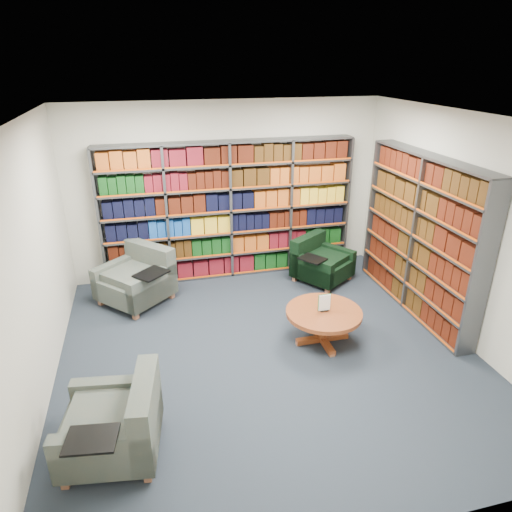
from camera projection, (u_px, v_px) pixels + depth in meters
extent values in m
cube|color=black|center=(268.00, 352.00, 5.69)|extent=(5.00, 5.00, 0.01)
cube|color=white|center=(271.00, 119.00, 4.56)|extent=(5.00, 5.00, 0.01)
cube|color=beige|center=(227.00, 190.00, 7.35)|extent=(5.00, 0.01, 2.80)
cube|color=beige|center=(375.00, 395.00, 2.90)|extent=(5.00, 0.01, 2.80)
cube|color=beige|center=(28.00, 272.00, 4.56)|extent=(0.01, 5.00, 2.80)
cube|color=beige|center=(462.00, 229.00, 5.68)|extent=(0.01, 5.00, 2.80)
cube|color=#47494F|center=(230.00, 211.00, 7.32)|extent=(4.00, 0.28, 2.20)
cube|color=silver|center=(228.00, 209.00, 7.44)|extent=(4.00, 0.02, 2.20)
cube|color=#D84C0A|center=(231.00, 214.00, 7.21)|extent=(4.00, 0.01, 2.20)
cube|color=#994312|center=(231.00, 263.00, 7.69)|extent=(3.88, 0.21, 0.29)
cube|color=#381006|center=(230.00, 243.00, 7.55)|extent=(3.88, 0.21, 0.29)
cube|color=black|center=(230.00, 222.00, 7.40)|extent=(3.88, 0.21, 0.29)
cube|color=black|center=(229.00, 200.00, 7.25)|extent=(3.88, 0.21, 0.29)
cube|color=#0A340E|center=(229.00, 178.00, 7.11)|extent=(3.88, 0.21, 0.29)
cube|color=#994312|center=(228.00, 154.00, 6.96)|extent=(3.88, 0.21, 0.29)
cube|color=#47494F|center=(420.00, 236.00, 6.30)|extent=(0.28, 2.50, 2.20)
cube|color=silver|center=(428.00, 235.00, 6.33)|extent=(0.02, 2.50, 2.20)
cube|color=#D84C0A|center=(412.00, 237.00, 6.27)|extent=(0.02, 2.50, 2.20)
cube|color=#381006|center=(411.00, 295.00, 6.67)|extent=(0.21, 2.38, 0.29)
cube|color=#381006|center=(414.00, 272.00, 6.52)|extent=(0.21, 2.38, 0.29)
cube|color=#381006|center=(418.00, 249.00, 6.38)|extent=(0.21, 2.38, 0.29)
cube|color=#331D08|center=(422.00, 224.00, 6.23)|extent=(0.21, 2.38, 0.29)
cube|color=#331D08|center=(426.00, 198.00, 6.08)|extent=(0.21, 2.38, 0.29)
cube|color=#381006|center=(430.00, 171.00, 5.93)|extent=(0.21, 2.38, 0.29)
cube|color=#0A2430|center=(135.00, 286.00, 6.77)|extent=(1.25, 1.25, 0.31)
cube|color=#0A2430|center=(151.00, 266.00, 6.95)|extent=(0.74, 0.79, 0.71)
cube|color=#0A2430|center=(118.00, 275.00, 6.92)|extent=(0.75, 0.70, 0.47)
cube|color=#0A2430|center=(153.00, 288.00, 6.55)|extent=(0.75, 0.70, 0.47)
cube|color=black|center=(151.00, 274.00, 6.38)|extent=(0.55, 0.54, 0.02)
cube|color=brown|center=(101.00, 301.00, 6.75)|extent=(0.10, 0.10, 0.10)
cube|color=brown|center=(136.00, 315.00, 6.39)|extent=(0.10, 0.10, 0.10)
cube|color=brown|center=(138.00, 283.00, 7.31)|extent=(0.10, 0.10, 0.10)
cube|color=brown|center=(171.00, 295.00, 6.94)|extent=(0.10, 0.10, 0.10)
cube|color=black|center=(323.00, 268.00, 7.43)|extent=(1.08, 1.08, 0.28)
cube|color=black|center=(308.00, 253.00, 7.54)|extent=(0.74, 0.58, 0.62)
cube|color=black|center=(311.00, 270.00, 7.17)|extent=(0.54, 0.71, 0.42)
cube|color=black|center=(334.00, 258.00, 7.63)|extent=(0.54, 0.71, 0.42)
cube|color=black|center=(313.00, 259.00, 7.03)|extent=(0.46, 0.48, 0.02)
cube|color=brown|center=(328.00, 290.00, 7.09)|extent=(0.08, 0.08, 0.09)
cube|color=brown|center=(349.00, 277.00, 7.53)|extent=(0.08, 0.08, 0.09)
cube|color=brown|center=(295.00, 278.00, 7.47)|extent=(0.08, 0.08, 0.09)
cube|color=brown|center=(317.00, 266.00, 7.91)|extent=(0.08, 0.08, 0.09)
cube|color=#0A2430|center=(112.00, 431.00, 4.15)|extent=(0.95, 0.95, 0.30)
cube|color=#0A2430|center=(146.00, 413.00, 4.11)|extent=(0.31, 0.86, 0.67)
cube|color=#0A2430|center=(118.00, 398.00, 4.44)|extent=(0.85, 0.25, 0.45)
cube|color=#0A2430|center=(103.00, 457.00, 3.80)|extent=(0.85, 0.25, 0.45)
cube|color=black|center=(91.00, 439.00, 3.65)|extent=(0.45, 0.37, 0.02)
cube|color=brown|center=(85.00, 423.00, 4.51)|extent=(0.07, 0.07, 0.09)
cube|color=brown|center=(65.00, 483.00, 3.88)|extent=(0.07, 0.07, 0.09)
cube|color=brown|center=(156.00, 418.00, 4.58)|extent=(0.07, 0.07, 0.09)
cube|color=brown|center=(148.00, 476.00, 3.95)|extent=(0.07, 0.07, 0.09)
cylinder|color=brown|center=(324.00, 313.00, 5.72)|extent=(0.96, 0.96, 0.05)
cylinder|color=brown|center=(323.00, 327.00, 5.81)|extent=(0.13, 0.13, 0.38)
cube|color=brown|center=(322.00, 338.00, 5.88)|extent=(0.69, 0.09, 0.06)
cube|color=brown|center=(322.00, 338.00, 5.88)|extent=(0.09, 0.69, 0.06)
cube|color=black|center=(324.00, 310.00, 5.71)|extent=(0.11, 0.05, 0.01)
cube|color=white|center=(325.00, 303.00, 5.67)|extent=(0.15, 0.01, 0.21)
cube|color=#145926|center=(324.00, 302.00, 5.67)|extent=(0.17, 0.00, 0.23)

